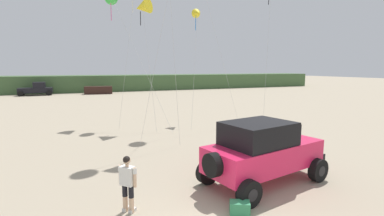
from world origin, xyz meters
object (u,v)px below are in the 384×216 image
(cooler_box, at_px, (240,208))
(distant_sedan, at_px, (99,90))
(person_watching, at_px, (128,181))
(kite_yellow_diamond, at_px, (197,13))
(kite_green_box, at_px, (142,7))
(jeep, at_px, (263,151))
(distant_pickup, at_px, (36,89))

(cooler_box, height_order, distant_sedan, distant_sedan)
(person_watching, bearing_deg, kite_yellow_diamond, 59.50)
(kite_green_box, bearing_deg, jeep, -82.75)
(jeep, bearing_deg, cooler_box, -139.78)
(cooler_box, height_order, distant_pickup, distant_pickup)
(jeep, xyz_separation_m, distant_sedan, (-2.98, 39.09, -0.60))
(cooler_box, distance_m, kite_green_box, 15.95)
(person_watching, distance_m, cooler_box, 3.27)
(cooler_box, bearing_deg, kite_yellow_diamond, 97.95)
(distant_pickup, xyz_separation_m, distant_sedan, (8.83, -1.02, -0.34))
(person_watching, xyz_separation_m, cooler_box, (2.89, -1.33, -0.75))
(kite_yellow_diamond, relative_size, kite_green_box, 0.98)
(distant_sedan, bearing_deg, distant_pickup, -179.80)
(kite_green_box, bearing_deg, person_watching, -104.78)
(kite_yellow_diamond, bearing_deg, jeep, -102.87)
(distant_pickup, distance_m, kite_green_box, 30.72)
(cooler_box, xyz_separation_m, distant_pickup, (-9.89, 41.74, 0.75))
(kite_green_box, bearing_deg, distant_pickup, 110.14)
(person_watching, xyz_separation_m, distant_sedan, (1.83, 39.39, -0.34))
(jeep, relative_size, distant_sedan, 1.19)
(person_watching, distance_m, distant_pickup, 41.01)
(kite_yellow_diamond, bearing_deg, distant_sedan, 102.73)
(kite_yellow_diamond, bearing_deg, cooler_box, -108.55)
(kite_yellow_diamond, bearing_deg, kite_green_box, -170.38)
(jeep, height_order, kite_yellow_diamond, kite_yellow_diamond)
(cooler_box, height_order, kite_yellow_diamond, kite_yellow_diamond)
(jeep, relative_size, distant_pickup, 1.08)
(person_watching, bearing_deg, distant_sedan, 87.34)
(person_watching, relative_size, distant_sedan, 0.40)
(cooler_box, relative_size, kite_green_box, 0.06)
(cooler_box, height_order, kite_green_box, kite_green_box)
(jeep, distance_m, kite_green_box, 14.12)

